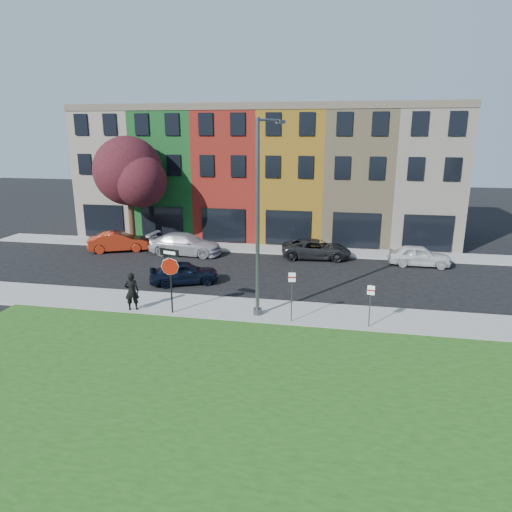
% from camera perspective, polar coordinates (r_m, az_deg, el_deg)
% --- Properties ---
extents(ground, '(120.00, 120.00, 0.00)m').
position_cam_1_polar(ground, '(19.65, -1.75, -10.25)').
color(ground, black).
rests_on(ground, ground).
extents(sidewalk_near, '(40.00, 3.00, 0.12)m').
position_cam_1_polar(sidewalk_near, '(22.05, 5.06, -7.18)').
color(sidewalk_near, gray).
rests_on(sidewalk_near, ground).
extents(sidewalk_far, '(40.00, 2.40, 0.12)m').
position_cam_1_polar(sidewalk_far, '(34.08, -1.27, 0.99)').
color(sidewalk_far, gray).
rests_on(sidewalk_far, ground).
extents(grass_park, '(40.00, 16.00, 0.10)m').
position_cam_1_polar(grass_park, '(14.68, 26.79, -21.53)').
color(grass_park, '#1E4413').
rests_on(grass_park, ground).
extents(rowhouse_block, '(30.00, 10.12, 10.00)m').
position_cam_1_polar(rowhouse_block, '(39.17, 1.31, 10.18)').
color(rowhouse_block, beige).
rests_on(rowhouse_block, ground).
extents(stop_sign, '(1.02, 0.34, 3.14)m').
position_cam_1_polar(stop_sign, '(21.55, -10.69, -1.45)').
color(stop_sign, black).
rests_on(stop_sign, sidewalk_near).
extents(man, '(0.93, 0.83, 1.87)m').
position_cam_1_polar(man, '(22.76, -15.27, -4.29)').
color(man, black).
rests_on(man, sidewalk_near).
extents(sedan_near, '(4.34, 5.01, 1.33)m').
position_cam_1_polar(sedan_near, '(26.48, -9.00, -2.05)').
color(sedan_near, black).
rests_on(sedan_near, ground).
extents(parked_car_red, '(4.62, 5.40, 1.42)m').
position_cam_1_polar(parked_car_red, '(34.78, -16.76, 1.74)').
color(parked_car_red, maroon).
rests_on(parked_car_red, ground).
extents(parked_car_silver, '(2.49, 5.35, 1.51)m').
position_cam_1_polar(parked_car_silver, '(32.77, -8.82, 1.48)').
color(parked_car_silver, '#A7A7AC').
rests_on(parked_car_silver, ground).
extents(parked_car_dark, '(2.83, 5.02, 1.31)m').
position_cam_1_polar(parked_car_dark, '(31.68, 7.55, 0.87)').
color(parked_car_dark, black).
rests_on(parked_car_dark, ground).
extents(parked_car_white, '(1.74, 4.00, 1.34)m').
position_cam_1_polar(parked_car_white, '(31.53, 19.73, 0.05)').
color(parked_car_white, silver).
rests_on(parked_car_white, ground).
extents(street_lamp, '(1.11, 2.48, 8.94)m').
position_cam_1_polar(street_lamp, '(20.60, 0.47, 4.53)').
color(street_lamp, '#4B4E51').
rests_on(street_lamp, sidewalk_near).
extents(parking_sign_a, '(0.32, 0.10, 2.46)m').
position_cam_1_polar(parking_sign_a, '(20.47, 4.50, -4.26)').
color(parking_sign_a, '#4B4E51').
rests_on(parking_sign_a, sidewalk_near).
extents(parking_sign_b, '(0.32, 0.12, 1.99)m').
position_cam_1_polar(parking_sign_b, '(20.57, 14.10, -5.35)').
color(parking_sign_b, '#4B4E51').
rests_on(parking_sign_b, sidewalk_near).
extents(tree_purple, '(6.03, 5.28, 8.08)m').
position_cam_1_polar(tree_purple, '(35.22, -15.49, 10.00)').
color(tree_purple, black).
rests_on(tree_purple, sidewalk_far).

